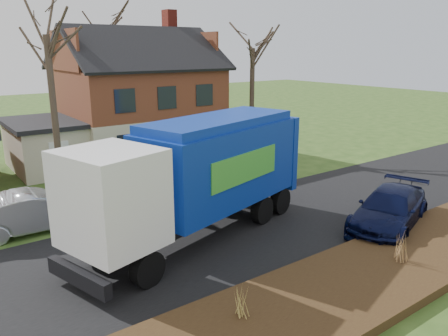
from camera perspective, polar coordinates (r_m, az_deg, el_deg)
ground at (r=17.38m, az=3.72°, el=-7.56°), size 120.00×120.00×0.00m
road at (r=17.37m, az=3.72°, el=-7.53°), size 80.00×7.00×0.02m
mulch_verge at (r=14.08m, az=18.05°, el=-13.45°), size 80.00×3.50×0.30m
main_house at (r=28.82m, az=-11.95°, el=9.60°), size 12.95×8.95×9.26m
garbage_truck at (r=15.69m, az=-3.11°, el=-0.45°), size 10.44×5.34×4.32m
silver_sedan at (r=18.20m, az=-23.41°, el=-5.15°), size 4.76×1.78×1.55m
navy_wagon at (r=18.13m, az=20.80°, el=-5.05°), size 5.56×3.63×1.50m
tree_front_west at (r=21.85m, az=-22.52°, el=18.65°), size 3.44×3.44×10.23m
tree_front_east at (r=28.61m, az=3.81°, el=17.56°), size 3.49×3.49×9.68m
tree_back at (r=36.14m, az=-15.04°, el=18.69°), size 3.47×3.47×11.00m
grass_clump_west at (r=11.30m, az=2.03°, el=-16.98°), size 0.31×0.26×0.83m
grass_clump_mid at (r=14.91m, az=22.27°, el=-9.56°), size 0.34×0.28×0.94m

